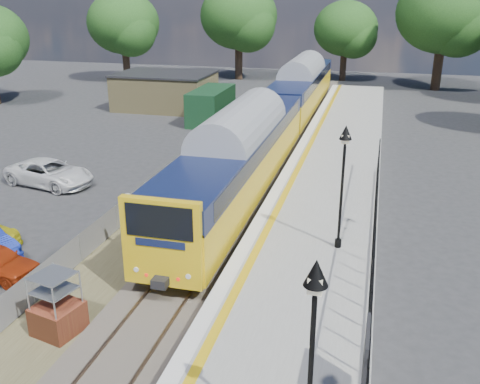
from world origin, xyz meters
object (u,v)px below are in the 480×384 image
(victorian_lamp_north, at_px, (344,159))
(car_white, at_px, (50,173))
(brick_plinth, at_px, (56,305))
(train, at_px, (279,111))
(speed_sign, at_px, (130,214))
(victorian_lamp_south, at_px, (314,320))

(victorian_lamp_north, height_order, car_white, victorian_lamp_north)
(brick_plinth, bearing_deg, car_white, 123.93)
(brick_plinth, bearing_deg, victorian_lamp_north, 38.51)
(train, distance_m, car_white, 15.19)
(victorian_lamp_north, distance_m, train, 17.41)
(brick_plinth, relative_size, speed_sign, 0.76)
(victorian_lamp_south, xyz_separation_m, brick_plinth, (-8.00, 3.79, -3.32))
(victorian_lamp_north, xyz_separation_m, car_white, (-15.67, 5.49, -3.62))
(speed_sign, height_order, car_white, speed_sign)
(victorian_lamp_north, relative_size, speed_sign, 1.72)
(victorian_lamp_south, xyz_separation_m, car_white, (-15.87, 15.49, -3.62))
(speed_sign, relative_size, car_white, 0.55)
(speed_sign, xyz_separation_m, car_white, (-7.87, 6.55, -1.12))
(victorian_lamp_south, height_order, brick_plinth, victorian_lamp_south)
(victorian_lamp_north, bearing_deg, car_white, 160.70)
(victorian_lamp_south, bearing_deg, victorian_lamp_north, 91.15)
(train, xyz_separation_m, car_white, (-10.37, -10.98, -1.66))
(train, height_order, brick_plinth, train)
(victorian_lamp_north, bearing_deg, brick_plinth, -141.49)
(brick_plinth, bearing_deg, speed_sign, 90.00)
(speed_sign, bearing_deg, victorian_lamp_south, -46.18)
(victorian_lamp_north, xyz_separation_m, train, (-5.30, 16.46, -1.96))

